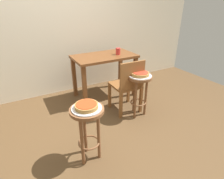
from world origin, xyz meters
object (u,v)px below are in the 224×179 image
pizza_middle (140,74)px  serving_plate_foreground (87,108)px  pizza_foreground (87,106)px  stool_middle (139,87)px  dining_table (104,63)px  serving_plate_middle (140,76)px  stool_foreground (88,123)px  cup_near_edge (118,51)px  wooden_chair (128,85)px

pizza_middle → serving_plate_foreground: bearing=-155.2°
pizza_foreground → stool_middle: pizza_foreground is taller
serving_plate_foreground → dining_table: 1.54m
serving_plate_foreground → serving_plate_middle: (1.00, 0.46, 0.00)m
stool_foreground → serving_plate_middle: size_ratio=1.93×
stool_foreground → cup_near_edge: bearing=48.4°
pizza_foreground → wooden_chair: size_ratio=0.28×
pizza_foreground → wooden_chair: (0.90, 0.62, -0.21)m
serving_plate_middle → stool_middle: bearing=0.0°
stool_foreground → serving_plate_foreground: bearing=-116.6°
stool_middle → serving_plate_middle: size_ratio=1.93×
stool_foreground → wooden_chair: size_ratio=0.75×
serving_plate_middle → cup_near_edge: bearing=83.6°
pizza_foreground → dining_table: dining_table is taller
stool_foreground → serving_plate_foreground: size_ratio=2.12×
serving_plate_foreground → cup_near_edge: bearing=48.4°
stool_foreground → pizza_middle: 1.12m
pizza_middle → cup_near_edge: 0.78m
stool_foreground → stool_middle: 1.10m
serving_plate_middle → dining_table: (-0.15, 0.83, -0.02)m
serving_plate_foreground → pizza_foreground: pizza_foreground is taller
serving_plate_middle → wooden_chair: 0.26m
dining_table → serving_plate_foreground: bearing=-123.4°
pizza_middle → dining_table: dining_table is taller
serving_plate_middle → dining_table: dining_table is taller
pizza_foreground → serving_plate_middle: pizza_foreground is taller
serving_plate_foreground → dining_table: (0.85, 1.29, -0.02)m
serving_plate_foreground → serving_plate_middle: size_ratio=0.91×
stool_foreground → dining_table: size_ratio=0.60×
serving_plate_foreground → stool_middle: 1.11m
pizza_foreground → pizza_middle: (1.00, 0.46, -0.00)m
dining_table → wooden_chair: (0.05, -0.67, -0.17)m
stool_middle → wooden_chair: wooden_chair is taller
serving_plate_middle → cup_near_edge: 0.78m
serving_plate_middle → pizza_middle: 0.03m
pizza_foreground → cup_near_edge: 1.63m
serving_plate_foreground → stool_foreground: bearing=63.4°
stool_foreground → dining_table: dining_table is taller
serving_plate_foreground → pizza_foreground: (-0.00, 0.00, 0.03)m
stool_middle → cup_near_edge: cup_near_edge is taller
pizza_middle → pizza_foreground: bearing=-155.2°
stool_middle → cup_near_edge: 0.84m
stool_middle → wooden_chair: (-0.10, 0.16, -0.00)m
dining_table → cup_near_edge: (0.23, -0.07, 0.19)m
serving_plate_foreground → pizza_middle: pizza_middle is taller
cup_near_edge → wooden_chair: size_ratio=0.13×
stool_middle → dining_table: bearing=100.1°
serving_plate_middle → serving_plate_foreground: bearing=-155.2°
dining_table → pizza_middle: bearing=-79.9°
serving_plate_middle → cup_near_edge: cup_near_edge is taller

